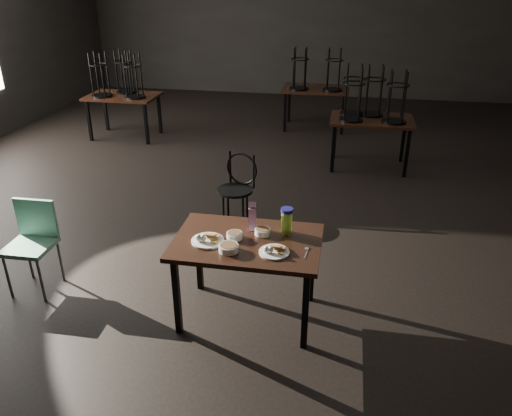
% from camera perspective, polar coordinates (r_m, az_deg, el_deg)
% --- Properties ---
extents(room, '(12.00, 12.04, 3.22)m').
position_cam_1_polar(room, '(5.99, -0.21, 21.82)').
color(room, black).
rests_on(room, ground).
extents(main_table, '(1.20, 0.80, 0.75)m').
position_cam_1_polar(main_table, '(4.10, -1.01, -4.65)').
color(main_table, black).
rests_on(main_table, ground).
extents(plate_left, '(0.27, 0.27, 0.09)m').
position_cam_1_polar(plate_left, '(4.05, -5.60, -3.56)').
color(plate_left, white).
rests_on(plate_left, main_table).
extents(plate_right, '(0.24, 0.24, 0.08)m').
position_cam_1_polar(plate_right, '(3.88, 2.06, -4.89)').
color(plate_right, white).
rests_on(plate_right, main_table).
extents(bowl_near, '(0.13, 0.13, 0.05)m').
position_cam_1_polar(bowl_near, '(4.08, -2.47, -3.14)').
color(bowl_near, white).
rests_on(bowl_near, main_table).
extents(bowl_far, '(0.13, 0.13, 0.05)m').
position_cam_1_polar(bowl_far, '(4.13, 0.74, -2.69)').
color(bowl_far, white).
rests_on(bowl_far, main_table).
extents(bowl_big, '(0.16, 0.16, 0.05)m').
position_cam_1_polar(bowl_big, '(3.90, -3.15, -4.55)').
color(bowl_big, white).
rests_on(bowl_big, main_table).
extents(juice_carton, '(0.07, 0.07, 0.25)m').
position_cam_1_polar(juice_carton, '(4.17, -0.42, -1.01)').
color(juice_carton, '#841873').
rests_on(juice_carton, main_table).
extents(water_bottle, '(0.12, 0.12, 0.23)m').
position_cam_1_polar(water_bottle, '(4.12, 3.53, -1.45)').
color(water_bottle, '#92C53A').
rests_on(water_bottle, main_table).
extents(spoon, '(0.04, 0.18, 0.01)m').
position_cam_1_polar(spoon, '(3.95, 5.85, -4.70)').
color(spoon, silver).
rests_on(spoon, main_table).
extents(bentwood_chair, '(0.44, 0.43, 0.85)m').
position_cam_1_polar(bentwood_chair, '(5.72, -2.10, 2.75)').
color(bentwood_chair, black).
rests_on(bentwood_chair, ground).
extents(school_chair, '(0.40, 0.40, 0.85)m').
position_cam_1_polar(school_chair, '(5.02, -24.16, -3.11)').
color(school_chair, '#74B59A').
rests_on(school_chair, ground).
extents(bg_table_left, '(1.20, 0.80, 1.48)m').
position_cam_1_polar(bg_table_left, '(9.11, -15.07, 12.51)').
color(bg_table_left, black).
rests_on(bg_table_left, ground).
extents(bg_table_right, '(1.20, 0.80, 1.48)m').
position_cam_1_polar(bg_table_right, '(7.59, 12.91, 10.33)').
color(bg_table_right, black).
rests_on(bg_table_right, ground).
extents(bg_table_far, '(1.20, 0.80, 1.48)m').
position_cam_1_polar(bg_table_far, '(9.40, 6.88, 13.41)').
color(bg_table_far, black).
rests_on(bg_table_far, ground).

